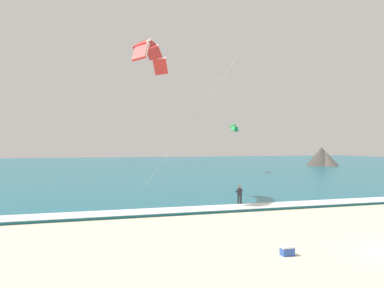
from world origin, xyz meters
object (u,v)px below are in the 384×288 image
(surfboard, at_px, (240,207))
(kite_primary, at_px, (150,52))
(kitesurfer, at_px, (240,195))
(kite_distant, at_px, (234,127))
(cooler_box, at_px, (287,251))

(surfboard, bearing_deg, kite_primary, 151.42)
(surfboard, relative_size, kitesurfer, 0.86)
(surfboard, relative_size, kite_distant, 0.42)
(kitesurfer, height_order, kite_primary, kite_primary)
(kitesurfer, height_order, cooler_box, kitesurfer)
(surfboard, distance_m, kitesurfer, 0.91)
(kitesurfer, bearing_deg, cooler_box, -104.81)
(kitesurfer, distance_m, cooler_box, 12.98)
(surfboard, distance_m, kite_primary, 14.37)
(surfboard, height_order, cooler_box, cooler_box)
(kite_distant, bearing_deg, kite_primary, -124.62)
(kitesurfer, distance_m, kite_primary, 13.58)
(surfboard, height_order, kite_distant, kite_distant)
(kite_distant, height_order, cooler_box, kite_distant)
(kite_distant, bearing_deg, surfboard, -112.34)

